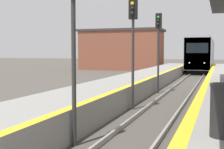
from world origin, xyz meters
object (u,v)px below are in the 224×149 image
Objects in this scene: signal_far at (158,38)px; trash_bin at (223,110)px; signal_near at (73,20)px; signal_mid at (133,33)px; train at (202,54)px.

trash_bin is (3.63, -12.86, -1.89)m from signal_far.
signal_near and signal_mid have the same top height.
signal_mid is 1.00× the size of signal_far.
signal_near is 1.00× the size of signal_far.
signal_near is at bearing -90.62° from signal_far.
signal_mid is (-1.32, -29.80, 1.19)m from train.
signal_mid is 5.69m from signal_far.
signal_near reaches higher than trash_bin.
trash_bin is (2.35, -36.96, -0.70)m from train.
signal_mid is 8.27m from trash_bin.
train is at bearing 87.46° from signal_mid.
signal_near is 5.69m from signal_mid.
train is 29.85m from signal_mid.
trash_bin is at bearing -62.86° from signal_mid.
train is 3.83× the size of signal_mid.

